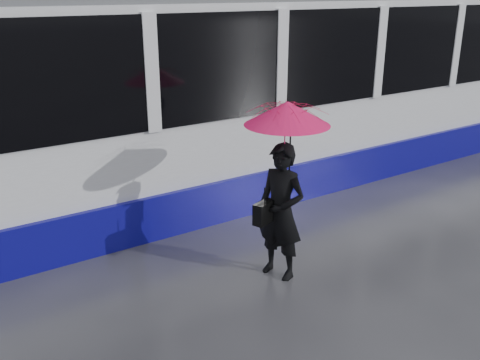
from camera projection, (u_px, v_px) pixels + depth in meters
ground at (246, 265)px, 6.50m from camera, size 90.00×90.00×0.00m
rails at (157, 201)px, 8.45m from camera, size 34.00×1.51×0.02m
tram at (149, 99)px, 7.88m from camera, size 26.00×2.56×3.35m
woman at (281, 212)px, 6.04m from camera, size 0.55×0.67×1.59m
umbrella at (287, 130)px, 5.75m from camera, size 1.19×1.19×1.07m
handbag at (264, 212)px, 5.93m from camera, size 0.31×0.21×0.43m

